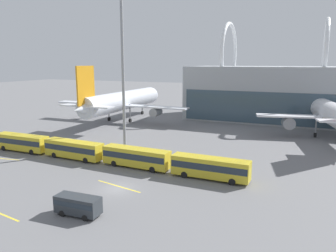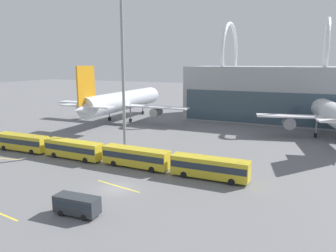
{
  "view_description": "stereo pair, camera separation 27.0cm",
  "coord_description": "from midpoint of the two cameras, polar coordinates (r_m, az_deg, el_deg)",
  "views": [
    {
      "loc": [
        23.37,
        -35.81,
        17.0
      ],
      "look_at": [
        -3.34,
        24.95,
        4.0
      ],
      "focal_mm": 35.0,
      "sensor_mm": 36.0,
      "label": 1
    },
    {
      "loc": [
        23.62,
        -35.7,
        17.0
      ],
      "look_at": [
        -3.34,
        24.95,
        4.0
      ],
      "focal_mm": 35.0,
      "sensor_mm": 36.0,
      "label": 2
    }
  ],
  "objects": [
    {
      "name": "ground_plane",
      "position": [
        46.03,
        -8.83,
        -10.73
      ],
      "size": [
        440.0,
        440.0,
        0.0
      ],
      "primitive_type": "plane",
      "color": "slate"
    },
    {
      "name": "airliner_at_gate_near",
      "position": [
        96.18,
        -8.09,
        4.3
      ],
      "size": [
        41.89,
        42.9,
        16.12
      ],
      "rotation": [
        0.0,
        0.0,
        1.58
      ],
      "color": "silver",
      "rests_on": "ground_plane"
    },
    {
      "name": "airliner_at_gate_far",
      "position": [
        83.03,
        26.69,
        2.03
      ],
      "size": [
        32.94,
        37.27,
        16.35
      ],
      "rotation": [
        0.0,
        0.0,
        1.8
      ],
      "color": "white",
      "rests_on": "ground_plane"
    },
    {
      "name": "shuttle_bus_0",
      "position": [
        69.33,
        -24.01,
        -2.48
      ],
      "size": [
        11.64,
        2.72,
        3.23
      ],
      "rotation": [
        0.0,
        0.0,
        0.01
      ],
      "color": "gold",
      "rests_on": "ground_plane"
    },
    {
      "name": "shuttle_bus_1",
      "position": [
        60.7,
        -15.99,
        -3.76
      ],
      "size": [
        11.71,
        3.05,
        3.23
      ],
      "rotation": [
        0.0,
        0.0,
        -0.04
      ],
      "color": "gold",
      "rests_on": "ground_plane"
    },
    {
      "name": "shuttle_bus_2",
      "position": [
        53.83,
        -5.48,
        -5.26
      ],
      "size": [
        11.69,
        2.94,
        3.23
      ],
      "rotation": [
        0.0,
        0.0,
        -0.03
      ],
      "color": "gold",
      "rests_on": "ground_plane"
    },
    {
      "name": "shuttle_bus_3",
      "position": [
        48.8,
        7.42,
        -7.04
      ],
      "size": [
        11.64,
        2.71,
        3.23
      ],
      "rotation": [
        0.0,
        0.0,
        -0.01
      ],
      "color": "gold",
      "rests_on": "ground_plane"
    },
    {
      "name": "service_van_foreground",
      "position": [
        39.14,
        -15.39,
        -12.95
      ],
      "size": [
        5.33,
        2.25,
        2.24
      ],
      "rotation": [
        0.0,
        0.0,
        0.05
      ],
      "color": "#2D3338",
      "rests_on": "ground_plane"
    },
    {
      "name": "floodlight_mast",
      "position": [
        65.3,
        -7.88,
        14.96
      ],
      "size": [
        3.06,
        3.06,
        30.93
      ],
      "color": "gray",
      "rests_on": "ground_plane"
    },
    {
      "name": "lane_stripe_1",
      "position": [
        46.85,
        -8.57,
        -10.32
      ],
      "size": [
        7.81,
        1.76,
        0.01
      ],
      "primitive_type": "cube",
      "rotation": [
        0.0,
        0.0,
        -0.19
      ],
      "color": "yellow",
      "rests_on": "ground_plane"
    },
    {
      "name": "lane_stripe_2",
      "position": [
        66.32,
        -27.12,
        -5.02
      ],
      "size": [
        8.04,
        1.68,
        0.01
      ],
      "primitive_type": "cube",
      "rotation": [
        0.0,
        0.0,
        0.18
      ],
      "color": "yellow",
      "rests_on": "ground_plane"
    }
  ]
}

